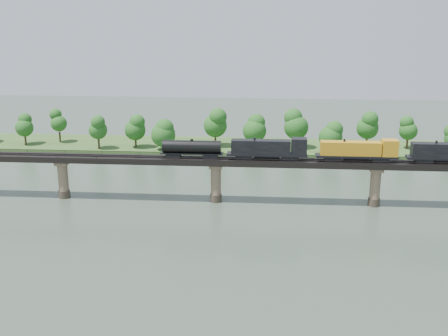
{
  "coord_description": "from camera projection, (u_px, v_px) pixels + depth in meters",
  "views": [
    {
      "loc": [
        12.71,
        -105.92,
        48.4
      ],
      "look_at": [
        2.08,
        30.0,
        9.0
      ],
      "focal_mm": 45.0,
      "sensor_mm": 36.0,
      "label": 1
    }
  ],
  "objects": [
    {
      "name": "ground",
      "position": [
        203.0,
        250.0,
        115.84
      ],
      "size": [
        400.0,
        400.0,
        0.0
      ],
      "primitive_type": "plane",
      "color": "#324034",
      "rests_on": "ground"
    },
    {
      "name": "freight_train",
      "position": [
        327.0,
        150.0,
        138.56
      ],
      "size": [
        80.86,
        3.15,
        5.57
      ],
      "color": "black",
      "rests_on": "bridge"
    },
    {
      "name": "bridge_superstructure",
      "position": [
        216.0,
        157.0,
        141.3
      ],
      "size": [
        220.0,
        4.9,
        0.75
      ],
      "color": "black",
      "rests_on": "bridge"
    },
    {
      "name": "far_bank",
      "position": [
        230.0,
        147.0,
        197.03
      ],
      "size": [
        300.0,
        24.0,
        1.6
      ],
      "primitive_type": "cube",
      "color": "#2F4F1F",
      "rests_on": "ground"
    },
    {
      "name": "far_treeline",
      "position": [
        205.0,
        127.0,
        191.13
      ],
      "size": [
        289.06,
        17.54,
        13.6
      ],
      "color": "#382619",
      "rests_on": "far_bank"
    },
    {
      "name": "bridge",
      "position": [
        216.0,
        181.0,
        143.06
      ],
      "size": [
        236.0,
        30.0,
        11.5
      ],
      "color": "#473A2D",
      "rests_on": "ground"
    }
  ]
}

